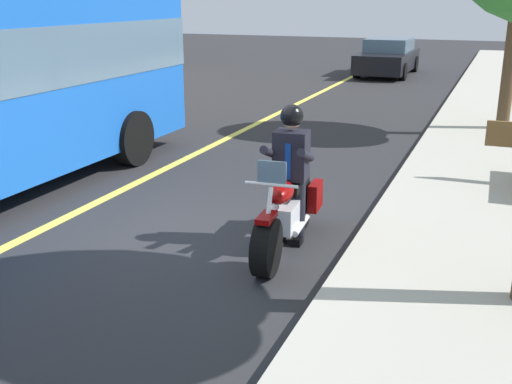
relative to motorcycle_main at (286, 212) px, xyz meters
name	(u,v)px	position (x,y,z in m)	size (l,w,h in m)	color
ground_plane	(192,239)	(0.20, -1.20, -0.45)	(80.00, 80.00, 0.00)	#28282B
lane_center_stripe	(64,218)	(0.20, -3.20, -0.45)	(60.00, 0.16, 0.01)	#E5DB4C
motorcycle_main	(286,212)	(0.00, 0.00, 0.00)	(2.22, 0.70, 1.26)	black
rider_main	(291,162)	(-0.19, -0.02, 0.58)	(0.65, 0.58, 1.74)	black
car_silver	(388,57)	(-17.98, -2.09, 0.24)	(4.60, 1.92, 1.40)	black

